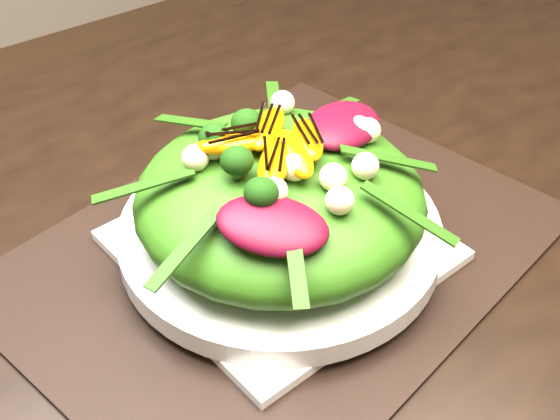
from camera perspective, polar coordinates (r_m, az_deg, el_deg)
dining_table at (r=0.60m, az=-9.36°, el=-10.66°), size 1.60×0.90×0.75m
placemat at (r=0.64m, az=0.00°, el=-3.11°), size 0.50×0.42×0.00m
plate_base at (r=0.64m, az=0.00°, el=-2.70°), size 0.25×0.25×0.01m
salad_bowl at (r=0.63m, az=0.00°, el=-1.74°), size 0.32×0.32×0.02m
lettuce_mound at (r=0.60m, az=0.00°, el=0.96°), size 0.26×0.26×0.08m
radicchio_leaf at (r=0.61m, az=4.85°, el=6.46°), size 0.09×0.07×0.02m
orange_segment at (r=0.60m, az=-1.40°, el=6.08°), size 0.06×0.04×0.02m
broccoli_floret at (r=0.57m, az=-6.35°, el=4.39°), size 0.04×0.04×0.04m
macadamia_nut at (r=0.57m, az=5.52°, el=3.98°), size 0.03×0.03×0.02m
balsamic_drizzle at (r=0.59m, az=-1.42°, el=6.74°), size 0.04×0.02×0.00m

